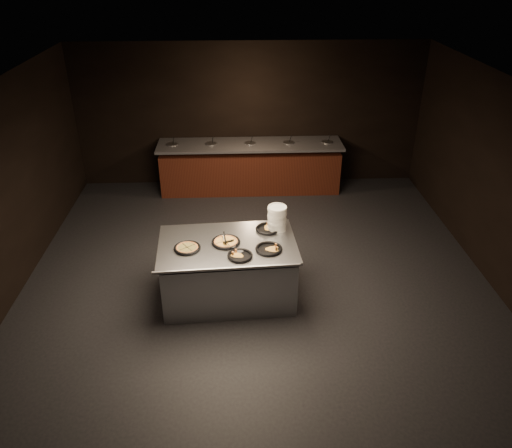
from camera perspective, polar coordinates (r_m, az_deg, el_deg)
The scene contains 11 objects.
room at distance 6.64m, azimuth 0.28°, elevation 2.29°, with size 7.02×8.02×2.92m.
salad_bar at distance 10.29m, azimuth -0.67°, elevation 6.19°, with size 3.70×0.83×1.18m.
serving_counter at distance 7.08m, azimuth -3.18°, elevation -5.46°, with size 1.95×1.31×0.90m.
plate_stack at distance 7.07m, azimuth 2.43°, elevation 0.67°, with size 0.27×0.27×0.36m, color white.
pan_veggie_whole at distance 6.74m, azimuth -7.87°, elevation -2.72°, with size 0.36×0.36×0.04m.
pan_cheese_whole at distance 6.82m, azimuth -3.47°, elevation -2.04°, with size 0.39×0.39×0.04m.
pan_cheese_slices_a at distance 7.13m, azimuth 1.37°, elevation -0.53°, with size 0.35×0.35×0.04m.
pan_cheese_slices_b at distance 6.52m, azimuth -1.84°, elevation -3.63°, with size 0.33×0.33×0.04m.
pan_veggie_slices at distance 6.66m, azimuth 1.48°, elevation -2.84°, with size 0.36×0.36×0.04m.
server_left at distance 6.82m, azimuth -3.67°, elevation -1.58°, with size 0.12×0.29×0.14m.
server_right at distance 6.64m, azimuth -2.86°, elevation -2.36°, with size 0.28×0.26×0.17m.
Camera 1 is at (-0.28, -5.92, 4.44)m, focal length 35.00 mm.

